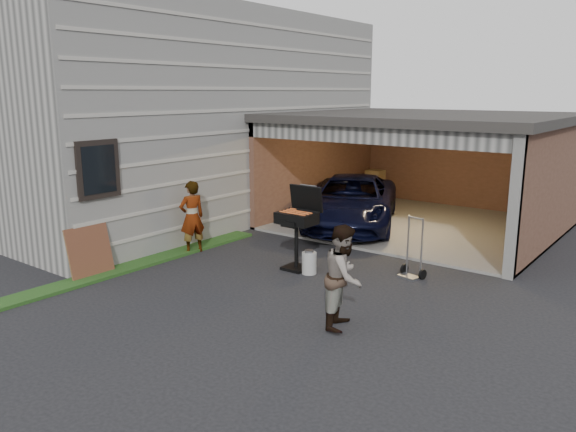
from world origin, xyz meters
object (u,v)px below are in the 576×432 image
(minivan, at_px, (351,204))
(propane_tank, at_px, (309,263))
(woman, at_px, (192,217))
(bbq_grill, at_px, (298,221))
(plywood_panel, at_px, (90,252))
(man, at_px, (344,276))
(hand_truck, at_px, (412,266))

(minivan, xyz_separation_m, propane_tank, (1.31, -3.69, -0.42))
(woman, height_order, bbq_grill, bbq_grill)
(minivan, distance_m, plywood_panel, 6.62)
(plywood_panel, bearing_deg, minivan, 73.73)
(woman, height_order, propane_tank, woman)
(minivan, height_order, man, man)
(woman, relative_size, hand_truck, 1.35)
(propane_tank, relative_size, plywood_panel, 0.43)
(woman, xyz_separation_m, hand_truck, (4.52, 1.35, -0.56))
(plywood_panel, bearing_deg, man, 10.84)
(man, height_order, hand_truck, man)
(man, xyz_separation_m, propane_tank, (-1.84, 1.71, -0.56))
(hand_truck, bearing_deg, woman, -149.51)
(minivan, bearing_deg, bbq_grill, -100.14)
(propane_tank, bearing_deg, bbq_grill, 163.55)
(propane_tank, bearing_deg, plywood_panel, -139.85)
(hand_truck, bearing_deg, bbq_grill, -142.03)
(woman, distance_m, man, 4.89)
(woman, xyz_separation_m, plywood_panel, (-0.30, -2.32, -0.30))
(bbq_grill, xyz_separation_m, propane_tank, (0.36, -0.11, -0.76))
(bbq_grill, bearing_deg, woman, -169.81)
(hand_truck, bearing_deg, propane_tank, -134.86)
(plywood_panel, bearing_deg, bbq_grill, 44.67)
(bbq_grill, bearing_deg, propane_tank, -16.45)
(woman, distance_m, hand_truck, 4.75)
(propane_tank, bearing_deg, man, -42.93)
(man, height_order, plywood_panel, man)
(minivan, relative_size, plywood_panel, 4.59)
(man, bearing_deg, woman, 56.66)
(man, distance_m, plywood_panel, 5.10)
(propane_tank, distance_m, plywood_panel, 4.15)
(minivan, height_order, bbq_grill, bbq_grill)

